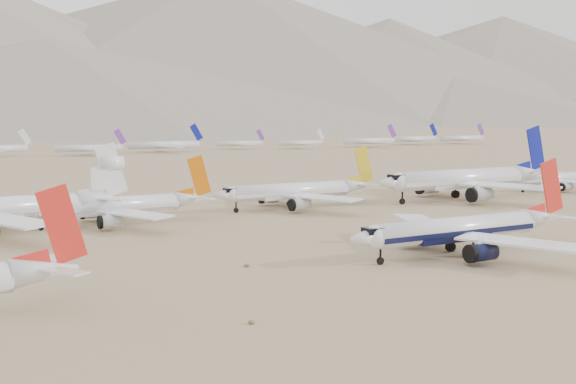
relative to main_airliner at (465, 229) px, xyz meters
name	(u,v)px	position (x,y,z in m)	size (l,w,h in m)	color
ground	(445,264)	(-8.90, -5.02, -4.61)	(7000.00, 7000.00, 0.00)	#80654A
main_airliner	(465,229)	(0.00, 0.00, 0.00)	(47.52, 46.42, 16.77)	silver
row2_navy_widebody	(467,179)	(57.77, 61.21, 1.37)	(60.24, 58.91, 21.43)	silver
row2_gold_tail	(297,191)	(4.67, 68.65, -0.04)	(45.93, 44.92, 16.35)	silver
row2_orange_tail	(117,206)	(-45.21, 64.50, -0.30)	(43.05, 42.11, 15.36)	silver
row2_blue_far	(556,178)	(101.34, 66.01, -0.82)	(38.28, 37.42, 13.60)	silver
distant_storage_row	(108,147)	(26.34, 333.53, -0.14)	(624.99, 60.11, 15.67)	silver
foothills	(260,88)	(517.78, 1094.98, 62.54)	(4637.50, 1395.00, 155.00)	slate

